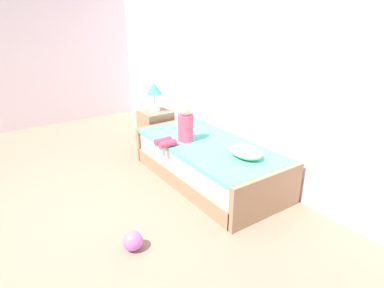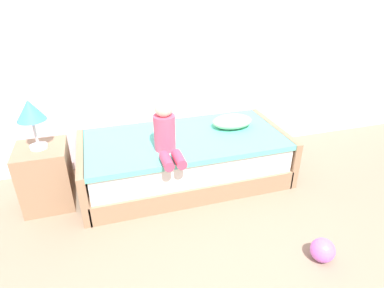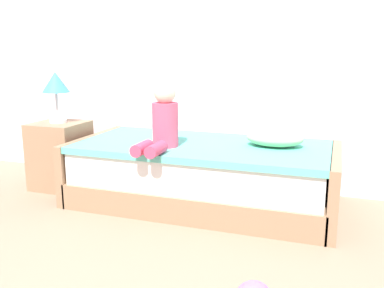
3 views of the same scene
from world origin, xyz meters
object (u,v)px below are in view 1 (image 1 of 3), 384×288
at_px(bed, 208,162).
at_px(table_lamp, 154,90).
at_px(child_figure, 182,126).
at_px(nightstand, 156,129).
at_px(pillow, 246,151).
at_px(toy_ball, 133,241).

distance_m(bed, table_lamp, 1.52).
distance_m(table_lamp, child_figure, 1.15).
bearing_deg(table_lamp, nightstand, 90.00).
bearing_deg(pillow, child_figure, -157.72).
xyz_separation_m(child_figure, toy_ball, (0.94, -1.16, -0.61)).
relative_size(bed, pillow, 4.80).
relative_size(nightstand, table_lamp, 1.33).
bearing_deg(nightstand, table_lamp, -90.00).
bearing_deg(toy_ball, child_figure, 129.22).
bearing_deg(bed, child_figure, -136.80).
bearing_deg(pillow, table_lamp, -176.40).
distance_m(child_figure, pillow, 0.88).
bearing_deg(bed, pillow, 10.15).
height_order(bed, child_figure, child_figure).
bearing_deg(pillow, toy_ball, -84.51).
distance_m(pillow, toy_ball, 1.57).
xyz_separation_m(bed, toy_ball, (0.70, -1.39, -0.15)).
bearing_deg(child_figure, nightstand, 169.34).
relative_size(bed, toy_ball, 11.33).
xyz_separation_m(nightstand, child_figure, (1.11, -0.21, 0.40)).
xyz_separation_m(table_lamp, toy_ball, (2.05, -1.37, -0.84)).
xyz_separation_m(bed, child_figure, (-0.24, -0.23, 0.46)).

